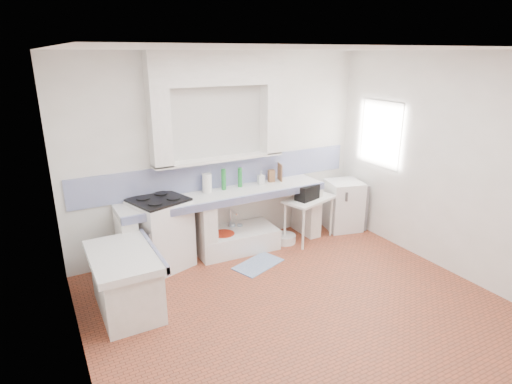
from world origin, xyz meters
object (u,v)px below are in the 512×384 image
stove (161,234)px  sink (237,240)px  side_table (309,219)px  fridge (343,205)px

stove → sink: bearing=-18.8°
sink → side_table: (1.12, -0.22, 0.20)m
fridge → side_table: bearing=-160.2°
side_table → fridge: bearing=-11.3°
side_table → stove: bearing=156.6°
side_table → fridge: size_ratio=1.00×
stove → fridge: stove is taller
side_table → fridge: (0.74, 0.08, 0.07)m
stove → side_table: 2.26m
stove → fridge: size_ratio=1.16×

